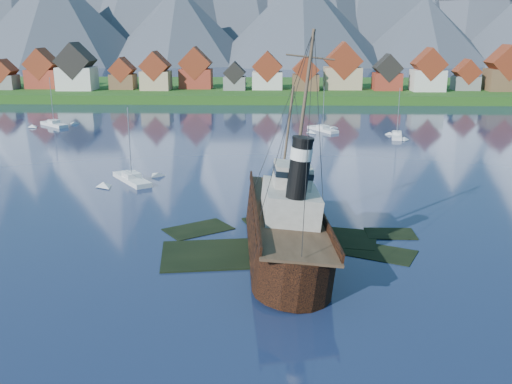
{
  "coord_description": "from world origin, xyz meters",
  "views": [
    {
      "loc": [
        0.4,
        -61.83,
        24.34
      ],
      "look_at": [
        -1.68,
        6.0,
        5.0
      ],
      "focal_mm": 40.0,
      "sensor_mm": 36.0,
      "label": 1
    }
  ],
  "objects_px": {
    "sailboat_d": "(397,136)",
    "sailboat_a": "(132,180)",
    "sailboat_c": "(54,125)",
    "sailboat_e": "(323,130)",
    "tugboat_wreck": "(282,221)"
  },
  "relations": [
    {
      "from": "sailboat_c",
      "to": "sailboat_e",
      "type": "relative_size",
      "value": 1.15
    },
    {
      "from": "tugboat_wreck",
      "to": "sailboat_e",
      "type": "relative_size",
      "value": 2.85
    },
    {
      "from": "sailboat_d",
      "to": "sailboat_c",
      "type": "bearing_deg",
      "value": -178.26
    },
    {
      "from": "sailboat_a",
      "to": "sailboat_d",
      "type": "height_order",
      "value": "sailboat_a"
    },
    {
      "from": "tugboat_wreck",
      "to": "sailboat_e",
      "type": "height_order",
      "value": "tugboat_wreck"
    },
    {
      "from": "sailboat_a",
      "to": "sailboat_d",
      "type": "bearing_deg",
      "value": 3.14
    },
    {
      "from": "sailboat_a",
      "to": "sailboat_c",
      "type": "xyz_separation_m",
      "value": [
        -34.24,
        56.16,
        0.01
      ]
    },
    {
      "from": "tugboat_wreck",
      "to": "sailboat_a",
      "type": "bearing_deg",
      "value": 126.13
    },
    {
      "from": "tugboat_wreck",
      "to": "sailboat_c",
      "type": "distance_m",
      "value": 103.62
    },
    {
      "from": "tugboat_wreck",
      "to": "sailboat_d",
      "type": "relative_size",
      "value": 2.71
    },
    {
      "from": "sailboat_c",
      "to": "sailboat_d",
      "type": "relative_size",
      "value": 1.09
    },
    {
      "from": "sailboat_a",
      "to": "sailboat_e",
      "type": "xyz_separation_m",
      "value": [
        35.89,
        50.71,
        -0.03
      ]
    },
    {
      "from": "sailboat_a",
      "to": "sailboat_d",
      "type": "relative_size",
      "value": 1.07
    },
    {
      "from": "sailboat_d",
      "to": "sailboat_a",
      "type": "bearing_deg",
      "value": -130.35
    },
    {
      "from": "sailboat_a",
      "to": "sailboat_c",
      "type": "bearing_deg",
      "value": 85.74
    }
  ]
}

